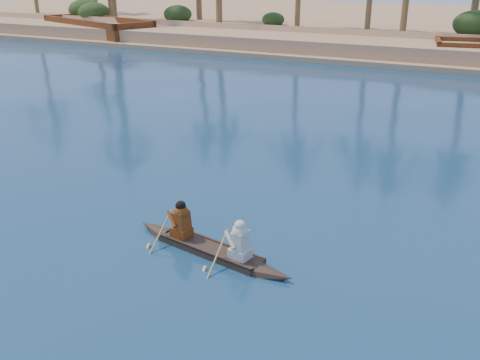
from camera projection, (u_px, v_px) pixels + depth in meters
The scene contains 2 objects.
canoe at pixel (210, 243), 12.08m from camera, with size 4.44×1.34×1.21m.
barge_left at pixel (98, 30), 49.72m from camera, with size 13.46×8.22×2.13m.
Camera 1 is at (-0.89, -13.25, 6.01)m, focal length 40.00 mm.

